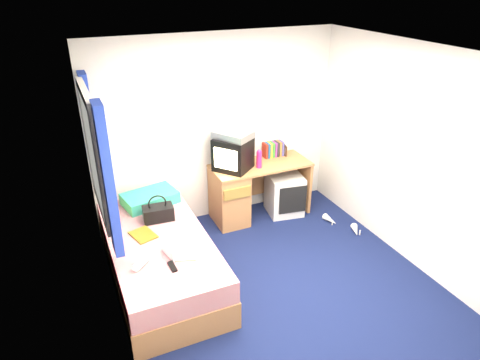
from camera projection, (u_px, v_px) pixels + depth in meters
name	position (u px, v px, depth m)	size (l,w,h in m)	color
ground	(278.00, 286.00, 4.56)	(3.40, 3.40, 0.00)	#0C1438
room_shell	(284.00, 161.00, 3.91)	(3.40, 3.40, 3.40)	white
bed	(160.00, 259.00, 4.54)	(1.01, 2.00, 0.54)	#B07949
pillow	(150.00, 198.00, 5.04)	(0.61, 0.39, 0.13)	#1B7DB3
desk	(241.00, 191.00, 5.63)	(1.30, 0.55, 0.75)	#B07949
storage_cube	(284.00, 194.00, 5.83)	(0.44, 0.44, 0.56)	silver
crt_tv	(233.00, 154.00, 5.35)	(0.56, 0.57, 0.42)	black
vcr	(233.00, 135.00, 5.24)	(0.45, 0.32, 0.09)	#ACADAF
book_row	(273.00, 149.00, 5.77)	(0.27, 0.13, 0.20)	maroon
picture_frame	(285.00, 150.00, 5.81)	(0.02, 0.12, 0.14)	black
pink_water_bottle	(259.00, 160.00, 5.43)	(0.07, 0.07, 0.22)	#ED2165
aerosol_can	(246.00, 158.00, 5.54)	(0.05, 0.05, 0.16)	silver
handbag	(158.00, 213.00, 4.69)	(0.34, 0.21, 0.30)	black
towel	(180.00, 248.00, 4.17)	(0.27, 0.22, 0.09)	white
magazine	(143.00, 235.00, 4.45)	(0.21, 0.28, 0.01)	gold
water_bottle	(141.00, 263.00, 3.98)	(0.07, 0.07, 0.20)	silver
colour_swatch_fan	(185.00, 259.00, 4.08)	(0.22, 0.06, 0.01)	orange
remote_control	(172.00, 266.00, 3.97)	(0.05, 0.16, 0.02)	black
window_assembly	(97.00, 156.00, 4.11)	(0.11, 1.42, 1.40)	silver
white_heels	(343.00, 225.00, 5.56)	(0.30, 0.58, 0.09)	white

